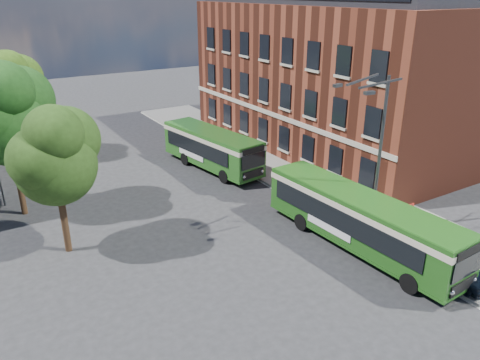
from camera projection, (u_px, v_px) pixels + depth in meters
ground at (278, 240)px, 26.30m from camera, size 120.00×120.00×0.00m
pavement at (290, 171)px, 35.98m from camera, size 6.00×48.00×0.15m
kerb_line at (258, 180)px, 34.52m from camera, size 0.12×48.00×0.01m
brick_office at (330, 66)px, 39.92m from camera, size 12.10×26.00×14.20m
street_lamp at (375, 154)px, 25.27m from camera, size 2.96×2.38×9.00m
bus_stop_sign at (409, 221)px, 25.15m from camera, size 0.35×0.08×2.52m
bus_front at (360, 217)px, 24.86m from camera, size 3.18×12.36×3.02m
bus_rear at (212, 146)px, 36.13m from camera, size 3.96×9.98×3.02m
parked_car at (454, 266)px, 22.31m from camera, size 1.76×3.95×1.32m
pedestrian_a at (371, 212)px, 27.49m from camera, size 0.59×0.40×1.58m
pedestrian_b at (443, 234)px, 24.90m from camera, size 0.86×0.69×1.68m
tree_left at (55, 154)px, 23.14m from camera, size 4.82×4.58×8.14m
tree_mid at (7, 112)px, 26.93m from camera, size 5.66×5.38×9.55m
tree_right at (11, 86)px, 36.56m from camera, size 5.27×5.01×8.90m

